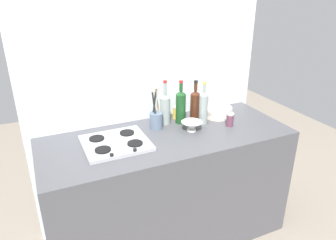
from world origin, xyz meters
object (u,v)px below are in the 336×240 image
at_px(plate_stack, 217,111).
at_px(wine_bottle_rightmost, 165,108).
at_px(stovetop_hob, 116,143).
at_px(utensil_crock, 156,119).
at_px(wine_bottle_leftmost, 195,104).
at_px(wine_bottle_mid_right, 181,106).
at_px(mixing_bowl, 192,126).
at_px(wine_bottle_mid_left, 203,107).
at_px(condiment_jar_rear, 176,112).
at_px(condiment_jar_front, 230,120).

distance_m(plate_stack, wine_bottle_rightmost, 0.46).
relative_size(stovetop_hob, utensil_crock, 1.34).
relative_size(plate_stack, wine_bottle_leftmost, 0.75).
distance_m(wine_bottle_mid_right, mixing_bowl, 0.19).
relative_size(plate_stack, wine_bottle_rightmost, 0.70).
bearing_deg(wine_bottle_leftmost, mixing_bowl, -124.61).
xyz_separation_m(stovetop_hob, wine_bottle_mid_left, (0.71, 0.07, 0.12)).
bearing_deg(plate_stack, wine_bottle_mid_right, 179.68).
bearing_deg(utensil_crock, stovetop_hob, -159.64).
height_order(stovetop_hob, condiment_jar_rear, condiment_jar_rear).
bearing_deg(wine_bottle_mid_left, wine_bottle_leftmost, 103.57).
bearing_deg(condiment_jar_front, wine_bottle_mid_right, 146.07).
xyz_separation_m(wine_bottle_leftmost, wine_bottle_mid_right, (-0.13, -0.01, 0.01)).
bearing_deg(utensil_crock, wine_bottle_rightmost, 28.74).
relative_size(mixing_bowl, utensil_crock, 0.48).
bearing_deg(wine_bottle_mid_left, condiment_jar_front, -38.97).
relative_size(wine_bottle_mid_right, utensil_crock, 1.05).
bearing_deg(wine_bottle_mid_right, wine_bottle_leftmost, 4.50).
height_order(wine_bottle_mid_left, condiment_jar_rear, wine_bottle_mid_left).
bearing_deg(wine_bottle_mid_right, stovetop_hob, -164.96).
bearing_deg(stovetop_hob, wine_bottle_leftmost, 13.10).
xyz_separation_m(plate_stack, wine_bottle_rightmost, (-0.45, 0.03, 0.09)).
xyz_separation_m(wine_bottle_leftmost, mixing_bowl, (-0.12, -0.18, -0.09)).
height_order(wine_bottle_leftmost, wine_bottle_rightmost, wine_bottle_rightmost).
height_order(wine_bottle_mid_left, condiment_jar_front, wine_bottle_mid_left).
height_order(condiment_jar_front, condiment_jar_rear, condiment_jar_front).
distance_m(stovetop_hob, wine_bottle_mid_right, 0.59).
distance_m(plate_stack, wine_bottle_mid_left, 0.22).
bearing_deg(condiment_jar_front, condiment_jar_rear, 135.33).
xyz_separation_m(utensil_crock, condiment_jar_front, (0.53, -0.19, -0.02)).
distance_m(stovetop_hob, wine_bottle_leftmost, 0.72).
distance_m(stovetop_hob, condiment_jar_front, 0.88).
height_order(stovetop_hob, wine_bottle_leftmost, wine_bottle_leftmost).
bearing_deg(condiment_jar_rear, wine_bottle_mid_left, -49.88).
bearing_deg(condiment_jar_rear, wine_bottle_rightmost, -154.51).
relative_size(stovetop_hob, mixing_bowl, 2.77).
distance_m(wine_bottle_mid_left, wine_bottle_mid_right, 0.17).
bearing_deg(wine_bottle_leftmost, utensil_crock, -174.70).
height_order(wine_bottle_rightmost, utensil_crock, wine_bottle_rightmost).
xyz_separation_m(plate_stack, condiment_jar_front, (-0.02, -0.21, 0.01)).
height_order(wine_bottle_mid_left, wine_bottle_rightmost, wine_bottle_rightmost).
height_order(wine_bottle_leftmost, wine_bottle_mid_left, wine_bottle_mid_left).
distance_m(wine_bottle_mid_left, mixing_bowl, 0.19).
bearing_deg(mixing_bowl, wine_bottle_leftmost, 55.39).
relative_size(stovetop_hob, condiment_jar_front, 4.19).
distance_m(plate_stack, utensil_crock, 0.55).
relative_size(wine_bottle_mid_right, condiment_jar_front, 3.29).
distance_m(wine_bottle_mid_right, wine_bottle_rightmost, 0.12).
xyz_separation_m(mixing_bowl, condiment_jar_front, (0.31, -0.04, 0.01)).
relative_size(wine_bottle_leftmost, condiment_jar_front, 3.12).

